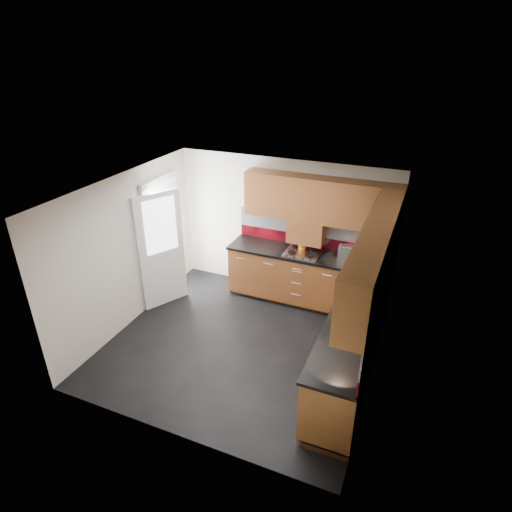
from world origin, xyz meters
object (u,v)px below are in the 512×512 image
at_px(utensil_pot, 302,244).
at_px(food_processor, 364,285).
at_px(toaster, 347,252).
at_px(gas_hob, 303,253).

height_order(utensil_pot, food_processor, utensil_pot).
relative_size(toaster, food_processor, 0.85).
xyz_separation_m(gas_hob, utensil_pot, (-0.06, 0.14, 0.09)).
height_order(utensil_pot, toaster, utensil_pot).
bearing_deg(food_processor, utensil_pot, 139.88).
bearing_deg(utensil_pot, food_processor, -40.12).
bearing_deg(gas_hob, utensil_pot, 111.60).
xyz_separation_m(utensil_pot, toaster, (0.75, 0.02, -0.01)).
bearing_deg(toaster, gas_hob, -166.65).
height_order(gas_hob, food_processor, food_processor).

